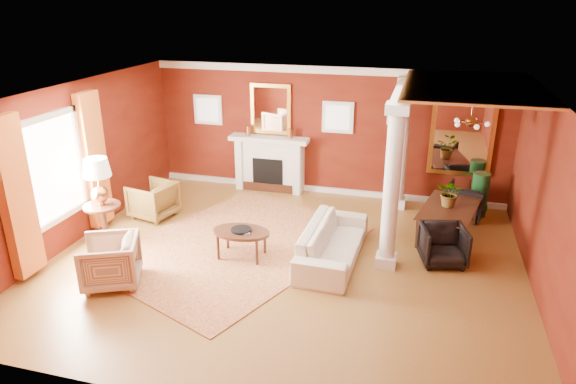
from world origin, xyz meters
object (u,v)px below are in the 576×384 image
(armchair_leopard, at_px, (153,198))
(side_table, at_px, (99,186))
(coffee_table, at_px, (241,233))
(dining_table, at_px, (451,214))
(armchair_stripe, at_px, (110,260))
(sofa, at_px, (333,237))

(armchair_leopard, relative_size, side_table, 0.50)
(armchair_leopard, relative_size, coffee_table, 0.81)
(armchair_leopard, height_order, dining_table, dining_table)
(armchair_stripe, relative_size, coffee_table, 0.86)
(armchair_leopard, distance_m, dining_table, 5.94)
(sofa, relative_size, coffee_table, 2.22)
(side_table, bearing_deg, dining_table, 17.66)
(sofa, bearing_deg, side_table, 98.32)
(armchair_leopard, relative_size, dining_table, 0.49)
(sofa, height_order, armchair_leopard, sofa)
(armchair_leopard, xyz_separation_m, side_table, (-0.26, -1.33, 0.72))
(armchair_stripe, height_order, coffee_table, armchair_stripe)
(sofa, height_order, dining_table, dining_table)
(coffee_table, distance_m, side_table, 2.72)
(coffee_table, relative_size, dining_table, 0.60)
(sofa, bearing_deg, armchair_stripe, 119.78)
(armchair_leopard, bearing_deg, coffee_table, 76.27)
(sofa, xyz_separation_m, armchair_stripe, (-3.25, -1.72, -0.00))
(sofa, relative_size, armchair_leopard, 2.73)
(dining_table, bearing_deg, armchair_stripe, 134.24)
(side_table, bearing_deg, sofa, 6.50)
(armchair_stripe, relative_size, side_table, 0.53)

